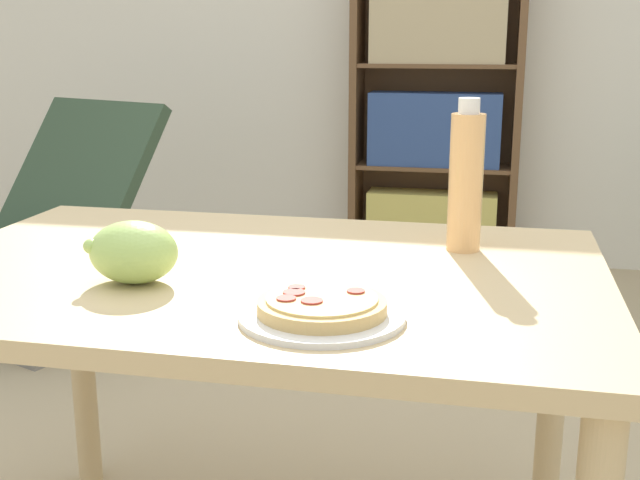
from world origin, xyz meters
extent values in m
cube|color=silver|center=(0.00, 2.62, 1.30)|extent=(8.00, 0.05, 2.60)
cube|color=#D1B27F|center=(-0.02, -0.13, 0.70)|extent=(1.27, 0.85, 0.03)
cylinder|color=#D1B27F|center=(-0.60, 0.23, 0.34)|extent=(0.06, 0.06, 0.69)
cylinder|color=#D1B27F|center=(0.55, 0.23, 0.34)|extent=(0.06, 0.06, 0.69)
cylinder|color=white|center=(0.16, -0.38, 0.73)|extent=(0.25, 0.25, 0.01)
cylinder|color=#DBB26B|center=(0.16, -0.38, 0.74)|extent=(0.20, 0.20, 0.02)
cylinder|color=#EACC7A|center=(0.16, -0.38, 0.75)|extent=(0.17, 0.17, 0.00)
cylinder|color=#A83328|center=(0.11, -0.37, 0.76)|extent=(0.03, 0.03, 0.00)
cylinder|color=#A83328|center=(0.11, -0.35, 0.76)|extent=(0.03, 0.03, 0.00)
cylinder|color=#A83328|center=(0.11, -0.40, 0.76)|extent=(0.03, 0.03, 0.00)
cylinder|color=#A83328|center=(0.14, -0.41, 0.76)|extent=(0.03, 0.03, 0.00)
cylinder|color=#A83328|center=(0.20, -0.35, 0.76)|extent=(0.03, 0.03, 0.00)
ellipsoid|color=#A8CC66|center=(-0.20, -0.27, 0.77)|extent=(0.16, 0.12, 0.11)
sphere|color=#A8CC66|center=(-0.23, -0.23, 0.78)|extent=(0.02, 0.02, 0.02)
sphere|color=#A8CC66|center=(-0.18, -0.30, 0.78)|extent=(0.02, 0.02, 0.02)
sphere|color=#A8CC66|center=(-0.20, -0.23, 0.74)|extent=(0.03, 0.03, 0.03)
sphere|color=#A8CC66|center=(-0.16, -0.29, 0.79)|extent=(0.03, 0.03, 0.03)
sphere|color=#A8CC66|center=(-0.19, -0.24, 0.76)|extent=(0.03, 0.03, 0.03)
sphere|color=#A8CC66|center=(-0.17, -0.27, 0.77)|extent=(0.02, 0.02, 0.02)
sphere|color=#A8CC66|center=(-0.26, -0.30, 0.79)|extent=(0.03, 0.03, 0.03)
cylinder|color=#EFB270|center=(0.34, 0.07, 0.85)|extent=(0.07, 0.07, 0.27)
cylinder|color=white|center=(0.34, 0.07, 1.00)|extent=(0.04, 0.04, 0.03)
cube|color=slate|center=(-1.30, 1.19, 0.05)|extent=(0.76, 0.73, 0.10)
cube|color=#334733|center=(-1.30, 1.12, 0.36)|extent=(0.79, 0.71, 0.14)
cube|color=#334733|center=(-1.22, 1.40, 0.60)|extent=(0.76, 0.62, 0.55)
cube|color=brown|center=(-0.28, 2.47, 0.75)|extent=(0.04, 0.27, 1.51)
cube|color=brown|center=(0.50, 2.47, 0.75)|extent=(0.04, 0.27, 1.51)
cube|color=brown|center=(0.11, 2.59, 0.75)|extent=(0.81, 0.01, 1.51)
cube|color=brown|center=(0.11, 2.47, 0.02)|extent=(0.74, 0.25, 0.02)
cube|color=#CCBC5B|center=(0.11, 2.45, 0.21)|extent=(0.63, 0.19, 0.35)
cube|color=brown|center=(0.11, 2.47, 0.51)|extent=(0.74, 0.25, 0.02)
cube|color=navy|center=(0.11, 2.45, 0.69)|extent=(0.63, 0.19, 0.35)
cube|color=brown|center=(0.11, 2.47, 1.00)|extent=(0.74, 0.25, 0.02)
cube|color=tan|center=(0.11, 2.45, 1.18)|extent=(0.63, 0.19, 0.35)
camera|label=1|loc=(0.39, -1.49, 1.13)|focal=45.00mm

